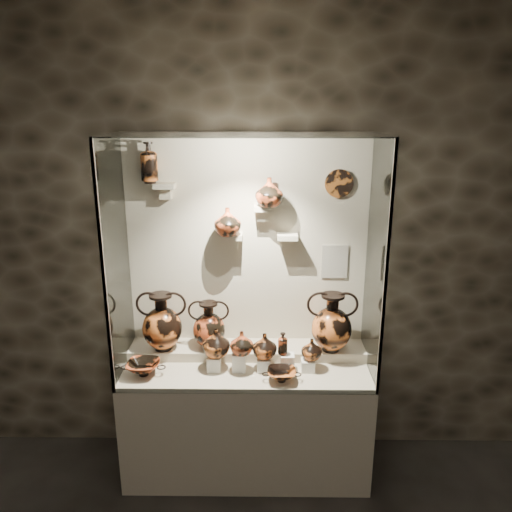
{
  "coord_description": "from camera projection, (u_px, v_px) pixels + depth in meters",
  "views": [
    {
      "loc": [
        0.1,
        -0.91,
        2.56
      ],
      "look_at": [
        0.07,
        2.23,
        1.62
      ],
      "focal_mm": 35.0,
      "sensor_mm": 36.0,
      "label": 1
    }
  ],
  "objects": [
    {
      "name": "pedestal_c",
      "position": [
        264.0,
        364.0,
        3.4
      ],
      "size": [
        0.09,
        0.09,
        0.09
      ],
      "primitive_type": "cube",
      "color": "silver",
      "rests_on": "front_tier"
    },
    {
      "name": "frame_post_left",
      "position": [
        104.0,
        274.0,
        2.97
      ],
      "size": [
        0.02,
        0.02,
        1.6
      ],
      "primitive_type": "cube",
      "color": "gray",
      "rests_on": "plinth"
    },
    {
      "name": "jug_e",
      "position": [
        312.0,
        349.0,
        3.38
      ],
      "size": [
        0.16,
        0.16,
        0.15
      ],
      "primitive_type": "imported",
      "rotation": [
        0.0,
        0.0,
        0.17
      ],
      "color": "#D16528",
      "rests_on": "pedestal_e"
    },
    {
      "name": "ovoid_vase_b",
      "position": [
        269.0,
        192.0,
        3.31
      ],
      "size": [
        0.24,
        0.24,
        0.19
      ],
      "primitive_type": "imported",
      "rotation": [
        0.0,
        0.0,
        -0.33
      ],
      "color": "#B84620",
      "rests_on": "bracket_cb"
    },
    {
      "name": "pedestal_e",
      "position": [
        308.0,
        365.0,
        3.4
      ],
      "size": [
        0.09,
        0.09,
        0.08
      ],
      "primitive_type": "cube",
      "color": "silver",
      "rests_on": "front_tier"
    },
    {
      "name": "glass_front",
      "position": [
        244.0,
        275.0,
        2.96
      ],
      "size": [
        1.7,
        0.01,
        1.6
      ],
      "primitive_type": "cube",
      "color": "white",
      "rests_on": "plinth"
    },
    {
      "name": "pedestal_b",
      "position": [
        239.0,
        361.0,
        3.39
      ],
      "size": [
        0.09,
        0.09,
        0.13
      ],
      "primitive_type": "cube",
      "color": "silver",
      "rests_on": "front_tier"
    },
    {
      "name": "amphora_right",
      "position": [
        332.0,
        322.0,
        3.49
      ],
      "size": [
        0.37,
        0.37,
        0.43
      ],
      "primitive_type": null,
      "rotation": [
        0.0,
        0.0,
        0.09
      ],
      "color": "#D16528",
      "rests_on": "rear_tier"
    },
    {
      "name": "jug_b",
      "position": [
        242.0,
        343.0,
        3.34
      ],
      "size": [
        0.17,
        0.17,
        0.16
      ],
      "primitive_type": "imported",
      "rotation": [
        0.0,
        0.0,
        0.08
      ],
      "color": "#B84620",
      "rests_on": "pedestal_b"
    },
    {
      "name": "bracket_ca",
      "position": [
        232.0,
        236.0,
        3.44
      ],
      "size": [
        0.14,
        0.12,
        0.04
      ],
      "primitive_type": "cube",
      "color": "beige",
      "rests_on": "back_panel"
    },
    {
      "name": "amphora_left",
      "position": [
        162.0,
        322.0,
        3.5
      ],
      "size": [
        0.43,
        0.43,
        0.42
      ],
      "primitive_type": null,
      "rotation": [
        0.0,
        0.0,
        -0.34
      ],
      "color": "#D16528",
      "rests_on": "rear_tier"
    },
    {
      "name": "bracket_ul",
      "position": [
        165.0,
        186.0,
        3.35
      ],
      "size": [
        0.14,
        0.12,
        0.04
      ],
      "primitive_type": "cube",
      "color": "beige",
      "rests_on": "back_panel"
    },
    {
      "name": "glass_left",
      "position": [
        116.0,
        260.0,
        3.25
      ],
      "size": [
        0.01,
        0.6,
        1.6
      ],
      "primitive_type": "cube",
      "color": "white",
      "rests_on": "plinth"
    },
    {
      "name": "ovoid_vase_a",
      "position": [
        228.0,
        222.0,
        3.37
      ],
      "size": [
        0.19,
        0.19,
        0.19
      ],
      "primitive_type": "imported",
      "rotation": [
        0.0,
        0.0,
        0.03
      ],
      "color": "#B84620",
      "rests_on": "bracket_ca"
    },
    {
      "name": "back_panel",
      "position": [
        247.0,
        247.0,
        3.54
      ],
      "size": [
        1.7,
        0.03,
        1.6
      ],
      "primitive_type": "cube",
      "color": "beige",
      "rests_on": "plinth"
    },
    {
      "name": "pedestal_a",
      "position": [
        214.0,
        363.0,
        3.4
      ],
      "size": [
        0.09,
        0.09,
        0.1
      ],
      "primitive_type": "cube",
      "color": "silver",
      "rests_on": "front_tier"
    },
    {
      "name": "glass_top",
      "position": [
        245.0,
        135.0,
        3.01
      ],
      "size": [
        1.7,
        0.6,
        0.01
      ],
      "primitive_type": "cube",
      "color": "white",
      "rests_on": "back_panel"
    },
    {
      "name": "lekythos_small",
      "position": [
        283.0,
        342.0,
        3.35
      ],
      "size": [
        0.1,
        0.1,
        0.18
      ],
      "primitive_type": null,
      "rotation": [
        0.0,
        0.0,
        0.37
      ],
      "color": "#B84620",
      "rests_on": "pedestal_d"
    },
    {
      "name": "plinth",
      "position": [
        247.0,
        420.0,
        3.58
      ],
      "size": [
        1.7,
        0.6,
        0.8
      ],
      "primitive_type": "cube",
      "color": "beige",
      "rests_on": "floor"
    },
    {
      "name": "glass_right",
      "position": [
        376.0,
        261.0,
        3.23
      ],
      "size": [
        0.01,
        0.6,
        1.6
      ],
      "primitive_type": "cube",
      "color": "white",
      "rests_on": "plinth"
    },
    {
      "name": "kylix_left",
      "position": [
        143.0,
        367.0,
        3.34
      ],
      "size": [
        0.34,
        0.31,
        0.11
      ],
      "primitive_type": null,
      "rotation": [
        0.0,
        0.0,
        -0.27
      ],
      "color": "#B84620",
      "rests_on": "front_tier"
    },
    {
      "name": "bracket_cb",
      "position": [
        261.0,
        208.0,
        3.38
      ],
      "size": [
        0.1,
        0.12,
        0.04
      ],
      "primitive_type": "cube",
      "color": "beige",
      "rests_on": "back_panel"
    },
    {
      "name": "pedestal_d",
      "position": [
        287.0,
        362.0,
        3.39
      ],
      "size": [
        0.09,
        0.09,
        0.12
      ],
      "primitive_type": "cube",
      "color": "silver",
      "rests_on": "front_tier"
    },
    {
      "name": "jug_a",
      "position": [
        216.0,
        343.0,
        3.37
      ],
      "size": [
        0.23,
        0.23,
        0.2
      ],
      "primitive_type": "imported",
      "rotation": [
        0.0,
        0.0,
        0.27
      ],
      "color": "#D16528",
      "rests_on": "pedestal_a"
    },
    {
      "name": "rear_tier",
      "position": [
        247.0,
        352.0,
        3.62
      ],
      "size": [
        1.7,
        0.25,
        0.1
      ],
      "primitive_type": "cube",
      "color": "#BBAB91",
      "rests_on": "plinth"
    },
    {
      "name": "bracket_cc",
      "position": [
        287.0,
        237.0,
        3.44
      ],
      "size": [
        0.14,
        0.12,
        0.04
      ],
      "primitive_type": "cube",
      "color": "beige",
      "rests_on": "back_panel"
    },
    {
      "name": "info_placard",
      "position": [
        335.0,
        262.0,
        3.54
      ],
      "size": [
        0.18,
        0.01,
        0.24
      ],
      "primitive_type": "cube",
      "color": "beige",
      "rests_on": "back_panel"
    },
    {
      "name": "front_tier",
      "position": [
        247.0,
        368.0,
        3.46
      ],
      "size": [
        1.68,
        0.58,
        0.03
      ],
      "primitive_type": "cube",
      "color": "#BBAB91",
      "rests_on": "plinth"
    },
    {
      "name": "wall_back",
      "position": [
        247.0,
        247.0,
        3.55
      ],
      "size": [
        5.0,
        0.02,
        3.2
      ],
      "primitive_type": "cube",
      "color": "#2A241A",
      "rests_on": "ground"
    },
    {
      "name": "lekythos_tall",
      "position": [
        149.0,
        160.0,
        3.29
      ],
      "size": [
        0.15,
        0.15,
        0.31
      ],
      "primitive_type": null,
      "rotation": [
        0.0,
        0.0,
        -0.21
      ],
      "color": "#D16528",
      "rests_on": "bracket_ul"
    },
    {
      "name": "amphora_mid",
      "position": [
        209.0,
        325.0,
        3.54
      ],
      "size": [
        0.36,
        0.36,
        0.35
      ],
      "primitive_type": null,
      "rotation": [
        0.0,
        0.0,
        -0.36
      ],
      "color": "#B84620",
      "rests_on": "rear_tier"
    },
    {
      "name": "kylix_right",
      "position": [
        282.0,
        374.0,
        3.26
      ],
      "size": [
        0.29,
        0.26,
        0.1
      ],
      "primitive_type": null,
      "rotation": [
        0.0,
        0.0,
        0.23
      ],
      "color": "#D16528",
      "rests_on": "front_tier"
    },
    {
      "name": "frame_post_right",
      "position": [
        386.0,
        275.0,
        2.95
      ],
      "size": [
        0.02,
        0.02,
        1.6
      ],
      "primitive_type": "cube",
      "color": "gray",
      "rests_on": "plinth"
    },
    {
      "name": "wall_plate",
      "position": [
        339.0,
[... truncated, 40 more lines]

